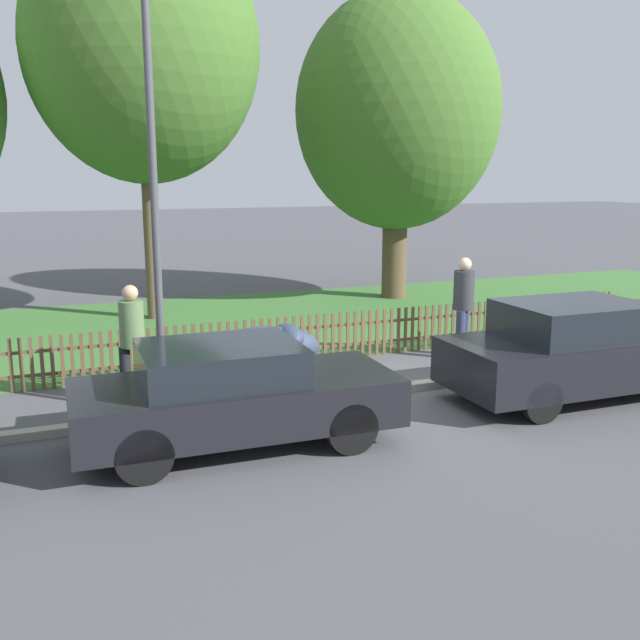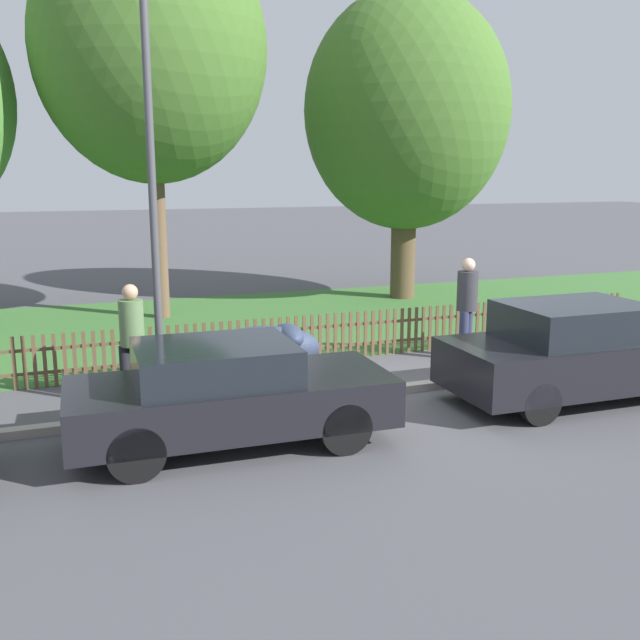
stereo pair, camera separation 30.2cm
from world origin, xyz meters
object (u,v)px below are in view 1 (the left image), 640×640
covered_motorcycle (263,351)px  street_lamp (152,119)px  tree_behind_motorcycle (143,48)px  tree_mid_park (397,112)px  pedestrian_near_fence (132,337)px  pedestrian_by_lamp (463,302)px  parked_car_black_saloon (233,393)px  parked_car_navy_estate (580,350)px

covered_motorcycle → street_lamp: 3.88m
tree_behind_motorcycle → street_lamp: tree_behind_motorcycle is taller
covered_motorcycle → tree_mid_park: (5.95, 6.89, 4.32)m
pedestrian_near_fence → pedestrian_by_lamp: (6.02, 0.47, 0.05)m
tree_mid_park → pedestrian_by_lamp: (-1.91, -6.32, -3.90)m
parked_car_black_saloon → pedestrian_by_lamp: bearing=29.5°
parked_car_navy_estate → tree_behind_motorcycle: tree_behind_motorcycle is taller
parked_car_navy_estate → parked_car_black_saloon: bearing=-179.2°
parked_car_black_saloon → pedestrian_near_fence: (-0.91, 2.22, 0.32)m
tree_mid_park → covered_motorcycle: bearing=-130.8°
parked_car_black_saloon → street_lamp: (-0.60, 1.48, 3.38)m
tree_behind_motorcycle → street_lamp: 7.41m
tree_behind_motorcycle → street_lamp: size_ratio=1.37×
tree_mid_park → pedestrian_near_fence: size_ratio=4.53×
tree_behind_motorcycle → pedestrian_by_lamp: (4.70, -5.84, -5.03)m
parked_car_navy_estate → pedestrian_near_fence: pedestrian_near_fence is taller
parked_car_navy_estate → covered_motorcycle: size_ratio=2.08×
parked_car_navy_estate → pedestrian_by_lamp: 2.75m
pedestrian_near_fence → parked_car_navy_estate: bearing=-20.5°
parked_car_navy_estate → tree_mid_park: (1.60, 9.03, 4.21)m
parked_car_black_saloon → covered_motorcycle: (1.07, 2.13, -0.05)m
parked_car_black_saloon → parked_car_navy_estate: size_ratio=0.94×
parked_car_navy_estate → pedestrian_near_fence: size_ratio=2.41×
parked_car_navy_estate → pedestrian_near_fence: 6.73m
parked_car_black_saloon → pedestrian_near_fence: bearing=114.0°
pedestrian_by_lamp → parked_car_navy_estate: bearing=-125.8°
parked_car_navy_estate → tree_behind_motorcycle: size_ratio=0.47×
tree_mid_park → pedestrian_by_lamp: bearing=-106.8°
tree_mid_park → pedestrian_near_fence: 11.17m
parked_car_navy_estate → pedestrian_near_fence: bearing=161.6°
pedestrian_near_fence → parked_car_black_saloon: bearing=-68.7°
parked_car_navy_estate → pedestrian_by_lamp: size_ratio=2.30×
tree_mid_park → street_lamp: 10.76m
parked_car_black_saloon → tree_mid_park: size_ratio=0.50×
covered_motorcycle → tree_behind_motorcycle: size_ratio=0.23×
pedestrian_near_fence → pedestrian_by_lamp: bearing=3.5°
parked_car_navy_estate → street_lamp: bearing=167.1°
parked_car_black_saloon → street_lamp: bearing=113.9°
parked_car_black_saloon → parked_car_navy_estate: 5.42m
covered_motorcycle → pedestrian_by_lamp: (4.04, 0.56, 0.43)m
parked_car_black_saloon → covered_motorcycle: bearing=65.0°
parked_car_black_saloon → tree_mid_park: (7.02, 9.01, 4.27)m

